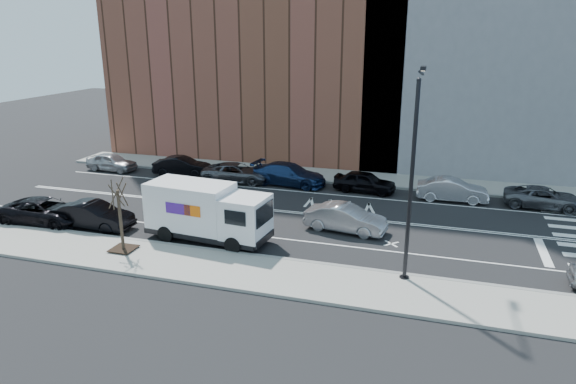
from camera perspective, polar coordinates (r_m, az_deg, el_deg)
The scene contains 21 objects.
ground at distance 32.04m, azimuth 1.28°, elevation -2.34°, with size 120.00×120.00×0.00m, color black.
sidewalk_near at distance 24.30m, azimuth -4.36°, elevation -8.88°, with size 44.00×3.60×0.15m, color gray.
sidewalk_far at distance 40.17m, azimuth 4.65°, elevation 1.82°, with size 44.00×3.60×0.15m, color gray.
curb_near at distance 25.82m, azimuth -2.92°, elevation -7.18°, with size 44.00×0.25×0.17m, color gray.
curb_far at distance 38.48m, azimuth 4.08°, elevation 1.15°, with size 44.00×0.25×0.17m, color gray.
road_markings at distance 32.04m, azimuth 1.28°, elevation -2.34°, with size 40.00×8.60×0.01m, color white, non-canonical shape.
bldg_brick at distance 47.46m, azimuth -3.09°, elevation 17.58°, with size 26.00×10.00×22.00m, color brown.
bldg_concrete at distance 44.91m, azimuth 23.16°, elevation 18.86°, with size 20.00×10.00×26.00m, color slate.
streetlight at distance 22.91m, azimuth 13.70°, elevation 2.40°, with size 0.44×4.02×9.34m.
street_tree at distance 27.22m, azimuth -18.04°, elevation -3.62°, with size 1.20×1.20×3.75m.
fedex_van at distance 27.75m, azimuth -9.02°, elevation -2.16°, with size 6.98×2.96×3.10m.
far_parked_a at distance 44.10m, azimuth -19.01°, elevation 3.19°, with size 1.69×4.21×1.44m, color #9B9BA0.
far_parked_b at distance 41.13m, azimuth -11.67°, elevation 2.83°, with size 1.56×4.46×1.47m, color black.
far_parked_c at distance 38.61m, azimuth -5.74°, elevation 2.13°, with size 2.38×5.15×1.43m, color #4B4D53.
far_parked_d at distance 37.71m, azimuth 0.12°, elevation 1.99°, with size 2.25×5.53×1.61m, color navy.
far_parked_e at distance 36.44m, azimuth 8.53°, elevation 1.14°, with size 1.75×4.35×1.48m, color black.
far_parked_f at distance 35.84m, azimuth 17.79°, elevation 0.23°, with size 1.60×4.59×1.51m, color silver.
far_parked_g at distance 36.64m, azimuth 26.56°, elevation -0.57°, with size 2.23×4.83×1.34m, color #515359.
driving_sedan at distance 29.12m, azimuth 6.42°, elevation -2.93°, with size 1.60×4.60×1.51m, color #A0A1A5.
near_parked_rear_a at distance 31.40m, azimuth -20.81°, elevation -2.44°, with size 1.63×4.68×1.54m, color black.
near_parked_rear_b at distance 33.36m, azimuth -25.37°, elevation -1.93°, with size 2.44×5.30×1.47m, color black.
Camera 1 is at (8.03, -29.08, 10.80)m, focal length 32.00 mm.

